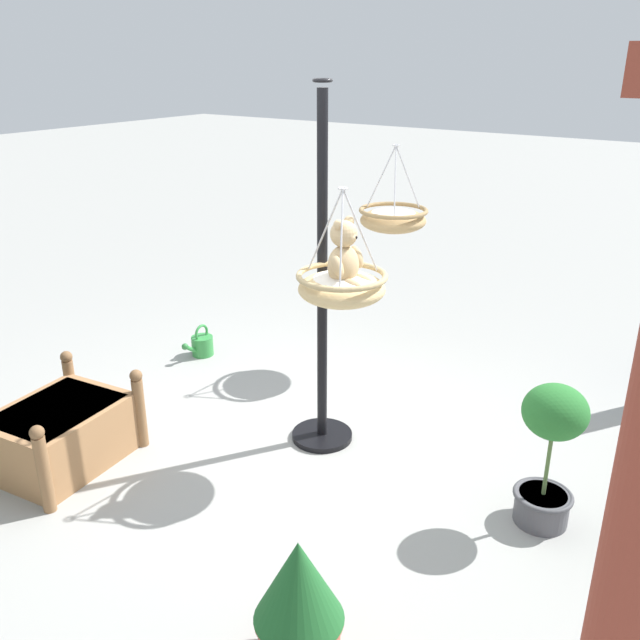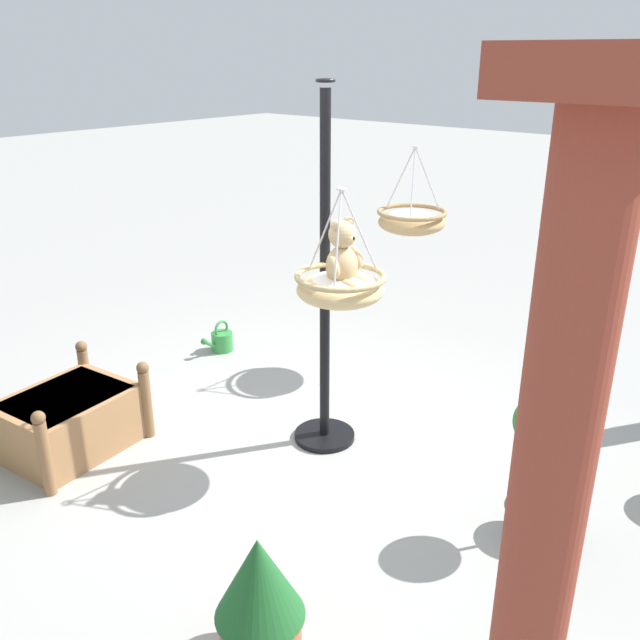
# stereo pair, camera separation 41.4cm
# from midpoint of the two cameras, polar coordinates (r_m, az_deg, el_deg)

# --- Properties ---
(ground_plane) EXTENTS (40.00, 40.00, 0.00)m
(ground_plane) POSITION_cam_midpoint_polar(r_m,az_deg,el_deg) (4.94, -3.52, -10.64)
(ground_plane) COLOR #9E9E99
(display_pole_central) EXTENTS (0.44, 0.44, 2.49)m
(display_pole_central) POSITION_cam_midpoint_polar(r_m,az_deg,el_deg) (4.67, -2.35, -1.77)
(display_pole_central) COLOR black
(display_pole_central) RESTS_ON ground
(hanging_basket_with_teddy) EXTENTS (0.58, 0.58, 0.74)m
(hanging_basket_with_teddy) POSITION_cam_midpoint_polar(r_m,az_deg,el_deg) (4.24, -0.94, 2.82)
(hanging_basket_with_teddy) COLOR tan
(teddy_bear) EXTENTS (0.30, 0.27, 0.44)m
(teddy_bear) POSITION_cam_midpoint_polar(r_m,az_deg,el_deg) (4.17, -0.71, 5.24)
(teddy_bear) COLOR tan
(hanging_basket_left_high) EXTENTS (0.58, 0.58, 0.72)m
(hanging_basket_left_high) POSITION_cam_midpoint_polar(r_m,az_deg,el_deg) (5.77, 4.13, 8.51)
(hanging_basket_left_high) COLOR tan
(greenhouse_pillar_right) EXTENTS (0.35, 0.35, 2.66)m
(greenhouse_pillar_right) POSITION_cam_midpoint_polar(r_m,az_deg,el_deg) (2.03, 18.83, -21.75)
(greenhouse_pillar_right) COLOR brown
(greenhouse_pillar_right) RESTS_ON ground
(wooden_planter_box) EXTENTS (1.01, 0.85, 0.60)m
(wooden_planter_box) POSITION_cam_midpoint_polar(r_m,az_deg,el_deg) (5.04, -23.33, -8.76)
(wooden_planter_box) COLOR #9E7047
(wooden_planter_box) RESTS_ON ground
(potted_plant_tall_leafy) EXTENTS (0.42, 0.42, 0.68)m
(potted_plant_tall_leafy) POSITION_cam_midpoint_polar(r_m,az_deg,el_deg) (3.28, -5.72, -22.72)
(potted_plant_tall_leafy) COLOR #AD563D
(potted_plant_tall_leafy) RESTS_ON ground
(potted_plant_bushy_green) EXTENTS (0.37, 0.37, 0.91)m
(potted_plant_bushy_green) POSITION_cam_midpoint_polar(r_m,az_deg,el_deg) (4.11, 16.11, -10.36)
(potted_plant_bushy_green) COLOR #4C4C51
(potted_plant_bushy_green) RESTS_ON ground
(watering_can) EXTENTS (0.35, 0.20, 0.30)m
(watering_can) POSITION_cam_midpoint_polar(r_m,az_deg,el_deg) (6.41, -11.79, -2.10)
(watering_can) COLOR #338C3F
(watering_can) RESTS_ON ground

